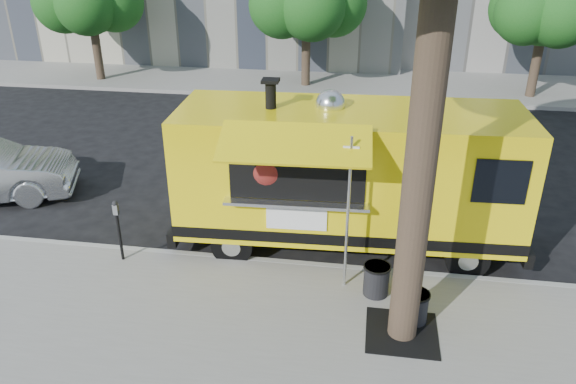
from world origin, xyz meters
name	(u,v)px	position (x,y,z in m)	size (l,w,h in m)	color
ground	(278,243)	(0.00, 0.00, 0.00)	(120.00, 120.00, 0.00)	black
sidewalk	(235,370)	(0.00, -4.00, 0.07)	(60.00, 6.00, 0.15)	gray
curb	(270,263)	(0.00, -0.93, 0.07)	(60.00, 0.14, 0.16)	#999993
far_sidewalk	(331,82)	(0.00, 13.50, 0.07)	(60.00, 5.00, 0.15)	gray
tree_well	(402,332)	(2.60, -2.80, 0.15)	(1.20, 1.20, 0.02)	black
far_tree_c	(548,2)	(8.00, 12.40, 3.72)	(3.24, 3.24, 5.21)	#33261C
sign_post	(348,205)	(1.55, -1.55, 1.85)	(0.28, 0.06, 3.00)	silver
parking_meter	(118,224)	(-3.00, -1.35, 0.98)	(0.11, 0.11, 1.33)	black
food_truck	(347,174)	(1.42, 0.17, 1.69)	(7.38, 3.61, 3.61)	yellow
trash_bin_left	(415,306)	(2.81, -2.44, 0.46)	(0.48, 0.48, 0.57)	black
trash_bin_right	(376,279)	(2.14, -1.74, 0.48)	(0.51, 0.51, 0.61)	black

